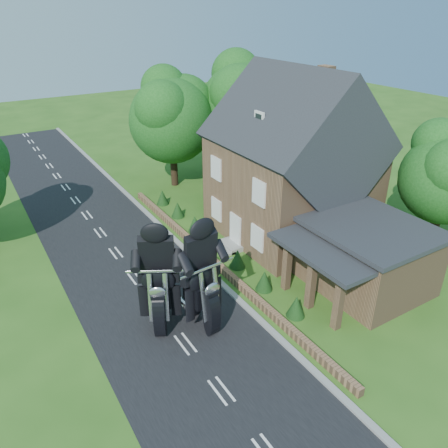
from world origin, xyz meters
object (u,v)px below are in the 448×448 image
motorcycle_lead (202,311)px  motorcycle_follow (161,311)px  garden_wall (213,261)px  annex (365,255)px  house (292,166)px

motorcycle_lead → motorcycle_follow: (-1.56, 0.95, -0.03)m
garden_wall → motorcycle_follow: (-4.63, -3.34, 0.60)m
annex → motorcycle_lead: annex is taller
house → garden_wall: bearing=-170.8°
garden_wall → annex: 8.19m
house → motorcycle_lead: house is taller
garden_wall → motorcycle_lead: (-3.06, -4.29, 0.63)m
garden_wall → annex: size_ratio=3.12×
garden_wall → house: size_ratio=2.15×
house → motorcycle_lead: (-9.26, -5.29, -3.52)m
annex → garden_wall: bearing=133.8°
garden_wall → motorcycle_follow: motorcycle_follow is taller
house → motorcycle_follow: bearing=-158.1°
motorcycle_follow → motorcycle_lead: bearing=177.9°
motorcycle_follow → house: bearing=-128.9°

